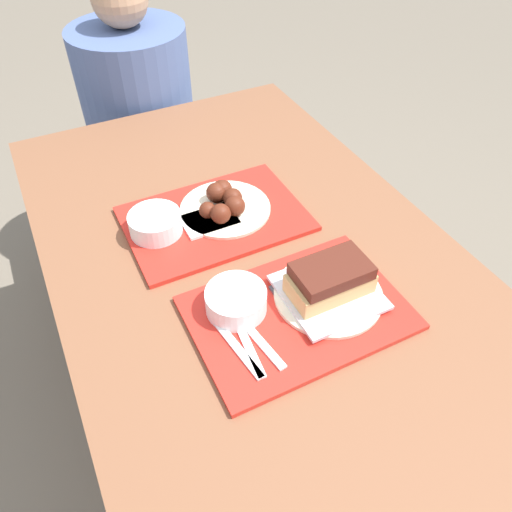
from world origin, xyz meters
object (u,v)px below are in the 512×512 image
Objects in this scene: bowl_coleslaw_far at (155,222)px; wings_plate_far at (224,204)px; tray_near at (297,313)px; tray_far at (215,219)px; person_seated_across at (137,96)px; brisket_sandwich_plate at (330,285)px; bowl_coleslaw_near at (236,300)px.

wings_plate_far is (0.17, -0.00, -0.01)m from bowl_coleslaw_far.
tray_near is 0.34m from tray_far.
person_seated_across is at bearing 89.30° from wings_plate_far.
tray_far is 0.04m from wings_plate_far.
wings_plate_far is 0.81m from person_seated_across.
bowl_coleslaw_far is 0.55× the size of wings_plate_far.
brisket_sandwich_plate is at bearing -77.30° from wings_plate_far.
tray_far is at bearing -4.94° from bowl_coleslaw_far.
person_seated_across is (0.04, 0.81, -0.05)m from tray_far.
bowl_coleslaw_far is at bearing -102.82° from person_seated_across.
tray_near is 0.36m from wings_plate_far.
bowl_coleslaw_far is (-0.07, 0.30, 0.00)m from bowl_coleslaw_near.
wings_plate_far is at bearing -0.34° from bowl_coleslaw_far.
bowl_coleslaw_near is at bearing -104.66° from tray_far.
wings_plate_far is at bearing -90.70° from person_seated_across.
brisket_sandwich_plate reaches higher than tray_far.
brisket_sandwich_plate is at bearing -16.18° from bowl_coleslaw_near.
tray_near is 3.47× the size of bowl_coleslaw_near.
tray_near is 1.91× the size of wings_plate_far.
brisket_sandwich_plate is 0.36m from wings_plate_far.
brisket_sandwich_plate reaches higher than wings_plate_far.
bowl_coleslaw_far is 0.83m from person_seated_across.
tray_far is at bearing -92.81° from person_seated_across.
brisket_sandwich_plate is (0.08, 0.01, 0.04)m from tray_near.
tray_far is 0.36m from brisket_sandwich_plate.
wings_plate_far is (0.10, 0.29, -0.01)m from bowl_coleslaw_near.
bowl_coleslaw_far is 0.17m from wings_plate_far.
tray_near is 1.00× the size of tray_far.
wings_plate_far is at bearing 90.17° from tray_near.
tray_far is 0.29m from bowl_coleslaw_near.
person_seated_across reaches higher than brisket_sandwich_plate.
bowl_coleslaw_near is at bearing -109.48° from wings_plate_far.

